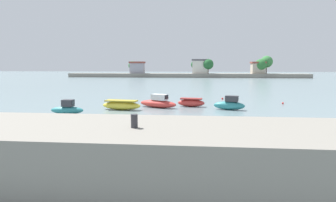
{
  "coord_description": "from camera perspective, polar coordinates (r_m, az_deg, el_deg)",
  "views": [
    {
      "loc": [
        4.82,
        -22.24,
        5.55
      ],
      "look_at": [
        1.17,
        14.25,
        0.93
      ],
      "focal_mm": 31.21,
      "sensor_mm": 36.0,
      "label": 1
    }
  ],
  "objects": [
    {
      "name": "ground_plane",
      "position": [
        23.43,
        -6.37,
        -6.58
      ],
      "size": [
        400.0,
        400.0,
        0.0
      ],
      "primitive_type": "plane",
      "color": "slate"
    },
    {
      "name": "seawall_embankment",
      "position": [
        14.55,
        -14.1,
        -9.83
      ],
      "size": [
        63.1,
        6.16,
        2.7
      ],
      "primitive_type": "cube",
      "color": "gray",
      "rests_on": "ground"
    },
    {
      "name": "mooring_bollard",
      "position": [
        13.29,
        -6.61,
        -3.9
      ],
      "size": [
        0.31,
        0.31,
        0.62
      ],
      "primitive_type": "cylinder",
      "color": "#2D2D33",
      "rests_on": "seawall_embankment"
    },
    {
      "name": "moored_boat_0",
      "position": [
        34.67,
        -19.08,
        -1.47
      ],
      "size": [
        3.76,
        1.25,
        1.62
      ],
      "rotation": [
        0.0,
        0.0,
        0.01
      ],
      "color": "teal",
      "rests_on": "ground"
    },
    {
      "name": "moored_boat_1",
      "position": [
        36.29,
        -9.08,
        -0.8
      ],
      "size": [
        5.04,
        2.2,
        1.19
      ],
      "rotation": [
        0.0,
        0.0,
        -0.13
      ],
      "color": "yellow",
      "rests_on": "ground"
    },
    {
      "name": "moored_boat_2",
      "position": [
        37.68,
        -1.92,
        -0.33
      ],
      "size": [
        5.49,
        3.59,
        1.73
      ],
      "rotation": [
        0.0,
        0.0,
        -0.42
      ],
      "color": "#C63833",
      "rests_on": "ground"
    },
    {
      "name": "moored_boat_3",
      "position": [
        38.61,
        4.54,
        -0.3
      ],
      "size": [
        3.66,
        1.63,
        1.13
      ],
      "rotation": [
        0.0,
        0.0,
        -0.11
      ],
      "color": "#C63833",
      "rests_on": "ground"
    },
    {
      "name": "moored_boat_4",
      "position": [
        36.58,
        11.94,
        -0.65
      ],
      "size": [
        3.97,
        2.06,
        1.74
      ],
      "rotation": [
        0.0,
        0.0,
        -0.23
      ],
      "color": "teal",
      "rests_on": "ground"
    },
    {
      "name": "mooring_buoy_0",
      "position": [
        47.05,
        10.57,
        0.48
      ],
      "size": [
        0.32,
        0.32,
        0.32
      ],
      "primitive_type": "sphere",
      "color": "red",
      "rests_on": "ground"
    },
    {
      "name": "mooring_buoy_1",
      "position": [
        32.39,
        -27.79,
        -3.27
      ],
      "size": [
        0.29,
        0.29,
        0.29
      ],
      "primitive_type": "sphere",
      "color": "red",
      "rests_on": "ground"
    },
    {
      "name": "mooring_buoy_2",
      "position": [
        43.98,
        21.52,
        -0.39
      ],
      "size": [
        0.28,
        0.28,
        0.28
      ],
      "primitive_type": "sphere",
      "color": "red",
      "rests_on": "ground"
    },
    {
      "name": "distant_shoreline",
      "position": [
        125.41,
        5.89,
        5.8
      ],
      "size": [
        101.71,
        7.42,
        9.08
      ],
      "color": "gray",
      "rests_on": "ground"
    }
  ]
}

